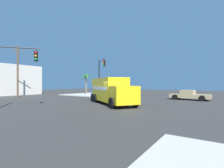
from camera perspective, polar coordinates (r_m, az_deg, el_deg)
The scene contains 9 objects.
ground_plane at distance 16.91m, azimuth 0.98°, elevation -7.60°, with size 100.00×100.00×0.00m, color #33302D.
sidewalk_corner_far at distance 34.47m, azimuth -5.26°, elevation -3.63°, with size 10.91×10.91×0.14m, color #B2ADA0.
delivery_truck at distance 18.48m, azimuth -0.43°, elevation -2.24°, with size 6.64×8.08×2.91m.
traffic_light_primary at distance 26.98m, azimuth -3.98°, elevation 4.14°, with size 2.51×3.13×6.21m.
traffic_light_secondary at distance 17.52m, azimuth -32.01°, elevation 5.16°, with size 2.97×2.52×5.83m.
pickup_tan at distance 25.53m, azimuth 25.31°, elevation -3.40°, with size 2.61×5.35×1.38m.
vending_machine_red at distance 32.61m, azimuth -6.35°, elevation -2.08°, with size 1.12×1.16×1.85m.
palm_tree_far at distance 35.82m, azimuth -8.96°, elevation 1.48°, with size 3.04×2.93×4.41m.
utility_pole at distance 32.58m, azimuth -30.00°, elevation 4.02°, with size 1.90×1.32×8.78m.
Camera 1 is at (-14.07, -9.10, 2.22)m, focal length 26.26 mm.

